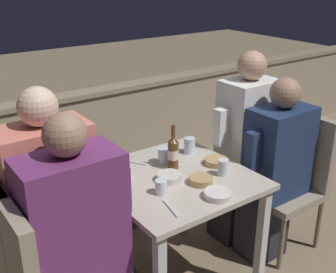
{
  "coord_description": "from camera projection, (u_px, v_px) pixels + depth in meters",
  "views": [
    {
      "loc": [
        -1.26,
        -1.69,
        1.82
      ],
      "look_at": [
        0.0,
        0.06,
        0.94
      ],
      "focal_mm": 45.0,
      "sensor_mm": 36.0,
      "label": 1
    }
  ],
  "objects": [
    {
      "name": "glass_cup_3",
      "position": [
        164.0,
        156.0,
        2.51
      ],
      "size": [
        0.07,
        0.07,
        0.1
      ],
      "color": "silver",
      "rests_on": "dining_table"
    },
    {
      "name": "dining_table",
      "position": [
        174.0,
        193.0,
        2.41
      ],
      "size": [
        0.81,
        0.83,
        0.72
      ],
      "color": "#BCB2A3",
      "rests_on": "ground_plane"
    },
    {
      "name": "glass_cup_0",
      "position": [
        190.0,
        145.0,
        2.65
      ],
      "size": [
        0.07,
        0.07,
        0.1
      ],
      "color": "silver",
      "rests_on": "dining_table"
    },
    {
      "name": "person_coral_top",
      "position": [
        56.0,
        210.0,
        2.17
      ],
      "size": [
        0.51,
        0.26,
        1.32
      ],
      "color": "#282833",
      "rests_on": "ground_plane"
    },
    {
      "name": "planter_hedge",
      "position": [
        81.0,
        192.0,
        2.98
      ],
      "size": [
        0.77,
        0.47,
        0.59
      ],
      "color": "brown",
      "rests_on": "ground_plane"
    },
    {
      "name": "parapet_wall",
      "position": [
        75.0,
        143.0,
        3.54
      ],
      "size": [
        9.0,
        0.18,
        0.87
      ],
      "color": "gray",
      "rests_on": "ground_plane"
    },
    {
      "name": "bowl_2",
      "position": [
        216.0,
        161.0,
        2.51
      ],
      "size": [
        0.14,
        0.14,
        0.04
      ],
      "color": "tan",
      "rests_on": "dining_table"
    },
    {
      "name": "plate_0",
      "position": [
        115.0,
        177.0,
        2.35
      ],
      "size": [
        0.19,
        0.19,
        0.01
      ],
      "color": "white",
      "rests_on": "dining_table"
    },
    {
      "name": "chair_left_far",
      "position": [
        19.0,
        243.0,
        2.1
      ],
      "size": [
        0.45,
        0.44,
        0.93
      ],
      "color": "gray",
      "rests_on": "ground_plane"
    },
    {
      "name": "person_purple_stripe",
      "position": [
        82.0,
        242.0,
        1.95
      ],
      "size": [
        0.51,
        0.26,
        1.27
      ],
      "color": "#282833",
      "rests_on": "ground_plane"
    },
    {
      "name": "bowl_3",
      "position": [
        218.0,
        194.0,
        2.15
      ],
      "size": [
        0.15,
        0.15,
        0.03
      ],
      "color": "silver",
      "rests_on": "dining_table"
    },
    {
      "name": "chair_right_far",
      "position": [
        262.0,
        158.0,
        3.03
      ],
      "size": [
        0.45,
        0.44,
        0.93
      ],
      "color": "gray",
      "rests_on": "ground_plane"
    },
    {
      "name": "bowl_0",
      "position": [
        201.0,
        180.0,
        2.29
      ],
      "size": [
        0.13,
        0.13,
        0.04
      ],
      "color": "tan",
      "rests_on": "dining_table"
    },
    {
      "name": "fork_0",
      "position": [
        134.0,
        162.0,
        2.53
      ],
      "size": [
        0.1,
        0.16,
        0.01
      ],
      "color": "silver",
      "rests_on": "dining_table"
    },
    {
      "name": "glass_cup_2",
      "position": [
        223.0,
        168.0,
        2.36
      ],
      "size": [
        0.06,
        0.06,
        0.09
      ],
      "color": "silver",
      "rests_on": "dining_table"
    },
    {
      "name": "glass_cup_1",
      "position": [
        161.0,
        187.0,
        2.17
      ],
      "size": [
        0.06,
        0.06,
        0.08
      ],
      "color": "silver",
      "rests_on": "dining_table"
    },
    {
      "name": "fork_1",
      "position": [
        172.0,
        208.0,
        2.05
      ],
      "size": [
        0.05,
        0.17,
        0.01
      ],
      "color": "silver",
      "rests_on": "dining_table"
    },
    {
      "name": "bowl_1",
      "position": [
        169.0,
        177.0,
        2.32
      ],
      "size": [
        0.14,
        0.14,
        0.04
      ],
      "color": "beige",
      "rests_on": "dining_table"
    },
    {
      "name": "person_white_polo",
      "position": [
        243.0,
        148.0,
        2.87
      ],
      "size": [
        0.47,
        0.26,
        1.33
      ],
      "color": "#282833",
      "rests_on": "ground_plane"
    },
    {
      "name": "chair_right_near",
      "position": [
        294.0,
        171.0,
        2.83
      ],
      "size": [
        0.45,
        0.44,
        0.93
      ],
      "color": "gray",
      "rests_on": "ground_plane"
    },
    {
      "name": "person_navy_jumper",
      "position": [
        274.0,
        170.0,
        2.7
      ],
      "size": [
        0.48,
        0.26,
        1.21
      ],
      "color": "#282833",
      "rests_on": "ground_plane"
    },
    {
      "name": "beer_bottle",
      "position": [
        173.0,
        152.0,
        2.42
      ],
      "size": [
        0.06,
        0.06,
        0.27
      ],
      "color": "brown",
      "rests_on": "dining_table"
    }
  ]
}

